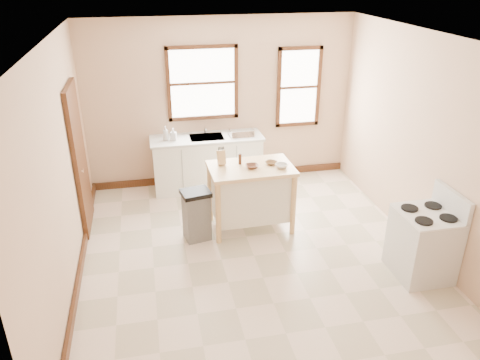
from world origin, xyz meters
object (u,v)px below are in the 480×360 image
object	(u,v)px
soap_bottle_a	(166,133)
pepper_grinder	(240,159)
knife_block	(221,158)
bowl_b	(271,163)
soap_bottle_b	(173,134)
gas_stove	(424,235)
dish_rack	(241,133)
bowl_c	(282,166)
trash_bin	(197,215)
bowl_a	(252,166)
kitchen_island	(251,197)

from	to	relation	value
soap_bottle_a	pepper_grinder	xyz separation A→B (m)	(0.96, -1.31, -0.00)
knife_block	bowl_b	world-z (taller)	knife_block
soap_bottle_a	soap_bottle_b	size ratio (longest dim) A/B	1.17
gas_stove	soap_bottle_a	bearing A→B (deg)	134.25
knife_block	gas_stove	xyz separation A→B (m)	(2.19, -1.70, -0.50)
soap_bottle_b	dish_rack	bearing A→B (deg)	15.61
dish_rack	gas_stove	distance (m)	3.38
bowl_c	gas_stove	bearing A→B (deg)	-45.49
trash_bin	bowl_b	bearing A→B (deg)	-1.23
pepper_grinder	bowl_b	distance (m)	0.44
soap_bottle_a	bowl_c	world-z (taller)	soap_bottle_a
knife_block	trash_bin	world-z (taller)	knife_block
soap_bottle_b	dish_rack	distance (m)	1.12
soap_bottle_b	bowl_b	xyz separation A→B (m)	(1.27, -1.37, -0.04)
knife_block	bowl_b	bearing A→B (deg)	-20.11
pepper_grinder	bowl_b	bearing A→B (deg)	-11.97
bowl_a	trash_bin	bearing A→B (deg)	-171.54
pepper_grinder	gas_stove	distance (m)	2.59
bowl_a	trash_bin	distance (m)	1.02
dish_rack	kitchen_island	world-z (taller)	dish_rack
knife_block	trash_bin	bearing A→B (deg)	-151.87
bowl_a	pepper_grinder	bearing A→B (deg)	130.20
kitchen_island	knife_block	size ratio (longest dim) A/B	5.87
soap_bottle_b	knife_block	bearing A→B (deg)	-48.07
bowl_b	trash_bin	bearing A→B (deg)	-170.15
knife_block	bowl_c	size ratio (longest dim) A/B	1.18
soap_bottle_a	pepper_grinder	size ratio (longest dim) A/B	1.56
kitchen_island	gas_stove	xyz separation A→B (m)	(1.80, -1.54, 0.08)
soap_bottle_b	knife_block	distance (m)	1.37
soap_bottle_b	pepper_grinder	world-z (taller)	soap_bottle_b
knife_block	bowl_a	distance (m)	0.45
soap_bottle_b	kitchen_island	bearing A→B (deg)	-38.34
knife_block	bowl_c	xyz separation A→B (m)	(0.80, -0.28, -0.07)
bowl_c	gas_stove	distance (m)	2.04
dish_rack	kitchen_island	xyz separation A→B (m)	(-0.15, -1.37, -0.49)
bowl_c	knife_block	bearing A→B (deg)	160.80
bowl_b	trash_bin	xyz separation A→B (m)	(-1.10, -0.19, -0.61)
bowl_a	bowl_c	size ratio (longest dim) A/B	1.06
soap_bottle_a	kitchen_island	size ratio (longest dim) A/B	0.20
soap_bottle_a	bowl_a	xyz separation A→B (m)	(1.09, -1.47, -0.05)
bowl_b	bowl_c	size ratio (longest dim) A/B	0.94
soap_bottle_b	kitchen_island	xyz separation A→B (m)	(0.97, -1.40, -0.54)
soap_bottle_b	bowl_c	world-z (taller)	soap_bottle_b
soap_bottle_b	bowl_b	distance (m)	1.87
soap_bottle_a	trash_bin	world-z (taller)	soap_bottle_a
bowl_b	bowl_c	xyz separation A→B (m)	(0.11, -0.15, 0.01)
soap_bottle_a	bowl_b	bearing A→B (deg)	-34.52
pepper_grinder	soap_bottle_a	bearing A→B (deg)	126.20
bowl_b	trash_bin	world-z (taller)	bowl_b
pepper_grinder	bowl_b	size ratio (longest dim) A/B	0.94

